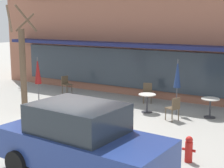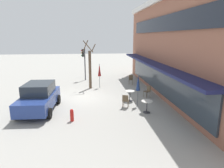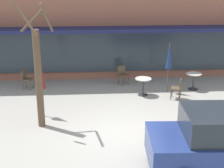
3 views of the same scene
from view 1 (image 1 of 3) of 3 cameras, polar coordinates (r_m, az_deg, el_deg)
name	(u,v)px [view 1 (image 1 of 3)]	position (r m, az deg, el deg)	size (l,w,h in m)	color
ground_plane	(70,130)	(11.85, -6.99, -7.65)	(80.00, 80.00, 0.00)	#9E9B93
building_facade	(181,18)	(19.99, 11.38, 10.64)	(19.19, 9.10, 7.59)	#935B47
cafe_table_near_wall	(210,105)	(13.63, 16.01, -3.32)	(0.70, 0.70, 0.76)	#333338
cafe_table_streetside	(147,100)	(13.94, 5.85, -2.66)	(0.70, 0.70, 0.76)	#333338
patio_umbrella_green_folded	(177,74)	(13.55, 10.82, 1.62)	(0.28, 0.28, 2.20)	#4C4C51
patio_umbrella_cream_folded	(38,71)	(14.45, -12.24, 2.12)	(0.28, 0.28, 2.20)	#4C4C51
cafe_chair_0	(174,107)	(12.90, 10.24, -3.81)	(0.52, 0.52, 0.89)	brown
cafe_chair_1	(148,91)	(15.61, 5.93, -1.20)	(0.53, 0.53, 0.89)	brown
cafe_chair_2	(66,83)	(17.67, -7.65, 0.13)	(0.48, 0.48, 0.89)	brown
parked_sedan	(82,141)	(8.24, -5.09, -9.38)	(4.28, 2.17, 1.76)	navy
street_tree	(23,67)	(13.80, -14.60, 2.77)	(1.19, 1.18, 4.28)	brown
fire_hydrant	(189,149)	(9.38, 12.65, -10.51)	(0.36, 0.20, 0.71)	red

